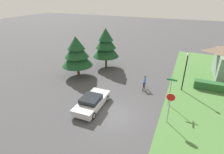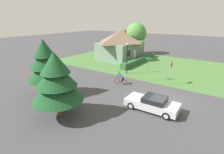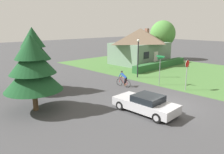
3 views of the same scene
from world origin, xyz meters
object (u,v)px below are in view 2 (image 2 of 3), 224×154
street_name_sign (148,65)px  conifer_tall_far (45,63)px  cyclist (121,78)px  stop_sign (171,69)px  deciduous_tree_right (136,33)px  street_lamp (127,55)px  sedan_left_lane (152,103)px  cottage_house (121,44)px  conifer_tall_near (56,80)px

street_name_sign → conifer_tall_far: conifer_tall_far is taller
cyclist → stop_sign: 5.72m
conifer_tall_far → deciduous_tree_right: (23.65, 2.89, 0.96)m
street_lamp → deciduous_tree_right: 14.42m
cyclist → conifer_tall_far: 8.28m
sedan_left_lane → stop_sign: bearing=-86.1°
deciduous_tree_right → street_lamp: bearing=-156.8°
cottage_house → cyclist: bearing=-147.3°
stop_sign → conifer_tall_near: 12.72m
cottage_house → sedan_left_lane: (-14.85, -12.60, -2.12)m
sedan_left_lane → deciduous_tree_right: bearing=-60.6°
street_lamp → conifer_tall_near: size_ratio=0.84×
sedan_left_lane → cottage_house: bearing=-51.5°
conifer_tall_far → street_name_sign: bearing=-33.3°
sedan_left_lane → conifer_tall_far: conifer_tall_far is taller
cyclist → conifer_tall_far: size_ratio=0.30×
cottage_house → conifer_tall_near: 21.18m
conifer_tall_far → sedan_left_lane: bearing=-72.0°
cyclist → street_name_sign: 3.74m
sedan_left_lane → cyclist: (3.54, 5.32, 0.13)m
sedan_left_lane → deciduous_tree_right: 24.30m
cyclist → street_lamp: (3.84, 1.48, 1.88)m
street_name_sign → deciduous_tree_right: size_ratio=0.45×
street_name_sign → conifer_tall_far: 11.46m
conifer_tall_far → conifer_tall_near: bearing=-115.8°
cyclist → conifer_tall_near: conifer_tall_near is taller
street_name_sign → street_lamp: bearing=74.5°
cottage_house → deciduous_tree_right: (5.70, -0.15, 1.55)m
deciduous_tree_right → conifer_tall_far: bearing=-173.0°
street_lamp → deciduous_tree_right: (13.17, 5.64, 1.65)m
cottage_house → stop_sign: size_ratio=3.16×
street_name_sign → deciduous_tree_right: (14.14, 9.15, 2.28)m
stop_sign → street_name_sign: size_ratio=0.95×
cottage_house → deciduous_tree_right: deciduous_tree_right is taller
street_lamp → deciduous_tree_right: bearing=23.2°
sedan_left_lane → conifer_tall_near: size_ratio=0.86×
street_name_sign → stop_sign: bearing=-84.6°
sedan_left_lane → stop_sign: (6.66, 0.67, 1.32)m
cyclist → deciduous_tree_right: bearing=-71.1°
street_lamp → sedan_left_lane: bearing=-137.4°
cottage_house → street_lamp: (-7.47, -5.80, -0.10)m
sedan_left_lane → conifer_tall_far: (-3.10, 9.55, 2.70)m
sedan_left_lane → street_name_sign: size_ratio=1.53×
street_lamp → deciduous_tree_right: deciduous_tree_right is taller
sedan_left_lane → cyclist: size_ratio=2.63×
stop_sign → street_lamp: (0.73, 6.13, 0.70)m
stop_sign → street_name_sign: bearing=-84.9°
cyclist → street_lamp: bearing=-72.7°
sedan_left_lane → deciduous_tree_right: (20.55, 12.44, 3.66)m
deciduous_tree_right → cyclist: bearing=-157.3°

